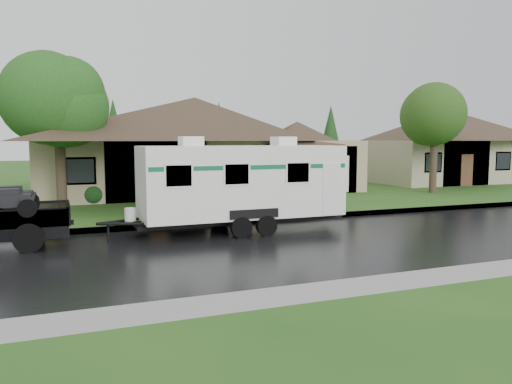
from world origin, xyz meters
The scene contains 10 objects.
ground centered at (0.00, 0.00, 0.00)m, with size 140.00×140.00×0.00m, color #25541A.
road centered at (0.00, -2.00, 0.01)m, with size 140.00×8.00×0.01m, color black.
curb centered at (0.00, 2.25, 0.07)m, with size 140.00×0.50×0.15m, color gray.
lawn centered at (0.00, 15.00, 0.07)m, with size 140.00×26.00×0.15m, color #25541A.
house_main centered at (2.29, 13.84, 3.59)m, with size 19.44×10.80×6.90m.
house_neighbor centered at (22.27, 14.34, 3.32)m, with size 15.12×9.72×6.45m.
tree_left_green centered at (-5.69, 7.71, 4.83)m, with size 4.07×4.07×6.74m.
tree_right_green centered at (14.34, 7.32, 4.45)m, with size 3.75×3.75×6.20m.
shrub_row centered at (2.00, 9.30, 0.65)m, with size 13.60×1.00×1.00m.
travel_trailer centered at (0.16, 0.65, 1.76)m, with size 7.38×2.59×3.31m.
Camera 1 is at (-5.74, -15.69, 3.19)m, focal length 35.00 mm.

